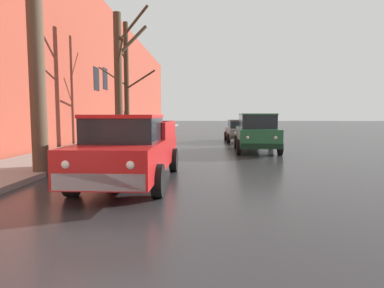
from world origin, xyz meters
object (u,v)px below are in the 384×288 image
object	(u,v)px
pickup_truck_red_approaching_near_lane	(131,149)
suv_green_parked_kerbside_close	(256,131)
bare_tree_mid_block	(120,76)
bare_tree_far_down_block	(127,83)
sedan_grey_parked_kerbside_mid	(240,130)
bare_tree_second_along_sidewalk	(36,45)

from	to	relation	value
pickup_truck_red_approaching_near_lane	suv_green_parked_kerbside_close	world-z (taller)	suv_green_parked_kerbside_close
bare_tree_mid_block	pickup_truck_red_approaching_near_lane	distance (m)	10.24
bare_tree_far_down_block	suv_green_parked_kerbside_close	bearing A→B (deg)	-28.33
bare_tree_mid_block	pickup_truck_red_approaching_near_lane	xyz separation A→B (m)	(2.71, -9.41, -2.98)
pickup_truck_red_approaching_near_lane	sedan_grey_parked_kerbside_mid	bearing A→B (deg)	72.06
bare_tree_second_along_sidewalk	bare_tree_mid_block	bearing A→B (deg)	89.44
bare_tree_mid_block	bare_tree_second_along_sidewalk	bearing A→B (deg)	-90.56
bare_tree_second_along_sidewalk	suv_green_parked_kerbside_close	bearing A→B (deg)	42.63
bare_tree_second_along_sidewalk	sedan_grey_parked_kerbside_mid	xyz separation A→B (m)	(7.09, 12.50, -2.93)
bare_tree_second_along_sidewalk	pickup_truck_red_approaching_near_lane	distance (m)	4.03
pickup_truck_red_approaching_near_lane	suv_green_parked_kerbside_close	size ratio (longest dim) A/B	1.22
bare_tree_mid_block	suv_green_parked_kerbside_close	distance (m)	7.93
bare_tree_second_along_sidewalk	bare_tree_far_down_block	size ratio (longest dim) A/B	0.99
pickup_truck_red_approaching_near_lane	suv_green_parked_kerbside_close	distance (m)	8.61
bare_tree_mid_block	suv_green_parked_kerbside_close	bearing A→B (deg)	-15.82
suv_green_parked_kerbside_close	sedan_grey_parked_kerbside_mid	bearing A→B (deg)	90.96
bare_tree_second_along_sidewalk	bare_tree_mid_block	distance (m)	8.64
bare_tree_second_along_sidewalk	bare_tree_far_down_block	world-z (taller)	bare_tree_far_down_block
sedan_grey_parked_kerbside_mid	pickup_truck_red_approaching_near_lane	bearing A→B (deg)	-107.94
bare_tree_second_along_sidewalk	bare_tree_mid_block	xyz separation A→B (m)	(0.08, 8.63, 0.18)
pickup_truck_red_approaching_near_lane	sedan_grey_parked_kerbside_mid	world-z (taller)	pickup_truck_red_approaching_near_lane
bare_tree_far_down_block	suv_green_parked_kerbside_close	size ratio (longest dim) A/B	1.63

